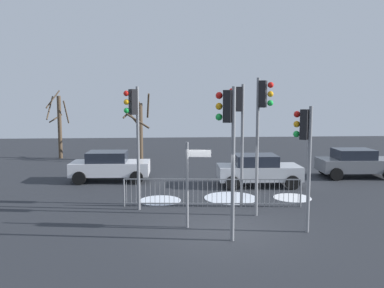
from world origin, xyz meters
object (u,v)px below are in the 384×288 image
Objects in this scene: traffic_light_mid_right at (134,120)px; direction_sign_post at (189,180)px; traffic_light_mid_left at (305,140)px; traffic_light_rear_left at (239,118)px; car_grey_near at (355,163)px; bare_tree_centre at (59,124)px; traffic_light_foreground_left at (262,116)px; bare_tree_left at (140,128)px; traffic_light_foreground_right at (228,129)px; car_white_trailing at (110,166)px; car_silver_mid at (258,170)px.

direction_sign_post is at bearing -165.39° from traffic_light_mid_right.
traffic_light_rear_left is at bearing 63.09° from traffic_light_mid_left.
car_grey_near is 0.83× the size of bare_tree_centre.
bare_tree_left is at bearing -134.61° from traffic_light_foreground_left.
traffic_light_mid_right is 12.51m from car_grey_near.
traffic_light_mid_left is at bearing -3.32° from direction_sign_post.
traffic_light_mid_right reaches higher than car_grey_near.
bare_tree_centre is (-9.80, 13.19, -1.04)m from traffic_light_rear_left.
bare_tree_centre is (-10.35, 14.46, -1.16)m from traffic_light_foreground_left.
bare_tree_centre is (-5.51, 1.39, 0.21)m from bare_tree_left.
direction_sign_post is at bearing -41.92° from traffic_light_foreground_left.
traffic_light_mid_right is at bearing 91.33° from traffic_light_rear_left.
traffic_light_foreground_left reaches higher than traffic_light_mid_left.
traffic_light_foreground_left is at bearing 29.79° from direction_sign_post.
traffic_light_foreground_right reaches higher than car_grey_near.
traffic_light_mid_right is 6.17m from car_white_trailing.
traffic_light_rear_left is 3.34m from traffic_light_mid_left.
traffic_light_mid_right is (-5.28, 2.75, 0.48)m from traffic_light_mid_left.
traffic_light_mid_left is 19.69m from bare_tree_centre.
bare_tree_left reaches higher than traffic_light_foreground_right.
traffic_light_rear_left is 12.62m from bare_tree_left.
traffic_light_rear_left is at bearing -41.73° from car_white_trailing.
car_silver_mid is (2.60, 7.10, -2.46)m from traffic_light_foreground_right.
traffic_light_mid_left is 1.41× the size of direction_sign_post.
traffic_light_foreground_left is 1.06× the size of traffic_light_mid_right.
direction_sign_post is at bearing -119.71° from car_silver_mid.
traffic_light_foreground_left is at bearing 65.10° from traffic_light_mid_left.
car_white_trailing is at bearing 77.18° from traffic_light_mid_left.
car_silver_mid is (-5.53, -1.69, 0.00)m from car_grey_near.
car_grey_near is 13.27m from bare_tree_left.
traffic_light_foreground_right reaches higher than direction_sign_post.
traffic_light_foreground_right is at bearing -61.10° from car_white_trailing.
traffic_light_foreground_left is (1.53, 2.30, 0.26)m from traffic_light_foreground_right.
direction_sign_post is at bearing -63.54° from car_white_trailing.
traffic_light_mid_left is 15.86m from bare_tree_left.
bare_tree_left is at bearing 106.02° from direction_sign_post.
car_grey_near is at bearing -29.94° from bare_tree_left.
bare_tree_left reaches higher than traffic_light_mid_left.
bare_tree_centre is at bearing 165.85° from bare_tree_left.
traffic_light_foreground_left is 3.38m from direction_sign_post.
traffic_light_rear_left is 3.84m from traffic_light_mid_right.
traffic_light_mid_right is 1.65× the size of direction_sign_post.
car_grey_near is (8.13, 8.78, -2.46)m from traffic_light_foreground_right.
traffic_light_foreground_right is at bearing -43.45° from direction_sign_post.
traffic_light_mid_left is 0.99× the size of car_grey_near.
direction_sign_post is (-2.54, -1.08, -1.95)m from traffic_light_foreground_left.
car_white_trailing is at bearing -112.15° from traffic_light_foreground_left.
traffic_light_mid_left reaches higher than direction_sign_post.
traffic_light_foreground_left is 4.51m from traffic_light_mid_right.
bare_tree_left is at bearing 32.97° from traffic_light_foreground_right.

